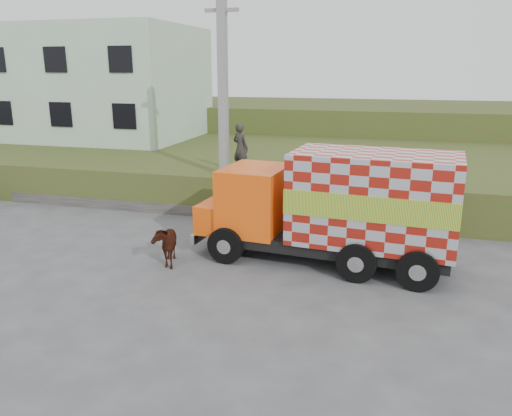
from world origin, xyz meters
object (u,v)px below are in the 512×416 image
(cow, at_px, (165,243))
(cargo_truck, at_px, (337,207))
(utility_pole, at_px, (223,104))
(pedestrian, at_px, (241,148))

(cow, bearing_deg, cargo_truck, -6.75)
(utility_pole, xyz_separation_m, cargo_truck, (4.58, -3.80, -2.44))
(cargo_truck, distance_m, cow, 4.89)
(cargo_truck, relative_size, cow, 5.17)
(cargo_truck, height_order, cow, cargo_truck)
(cow, height_order, pedestrian, pedestrian)
(utility_pole, xyz_separation_m, cow, (-0.01, -5.13, -3.48))
(cargo_truck, bearing_deg, pedestrian, 138.60)
(cow, bearing_deg, utility_pole, 66.95)
(utility_pole, bearing_deg, cow, -90.15)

